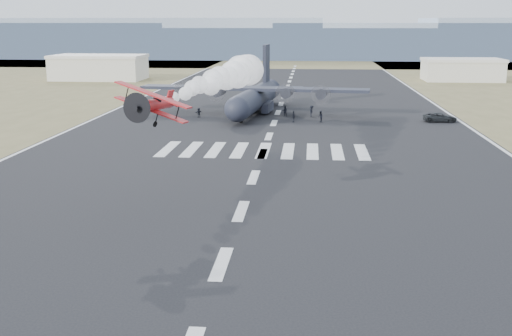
# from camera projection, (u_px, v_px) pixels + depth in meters

# --- Properties ---
(scrub_far) EXTENTS (500.00, 80.00, 0.00)m
(scrub_far) POSITION_uv_depth(u_px,v_px,m) (297.00, 62.00, 253.75)
(scrub_far) COLOR brown
(scrub_far) RESTS_ON ground
(runway_markings) EXTENTS (60.00, 260.00, 0.01)m
(runway_markings) POSITION_uv_depth(u_px,v_px,m) (269.00, 136.00, 88.62)
(runway_markings) COLOR silver
(runway_markings) RESTS_ON ground
(ridge_seg_b) EXTENTS (150.00, 50.00, 15.00)m
(ridge_seg_b) POSITION_uv_depth(u_px,v_px,m) (13.00, 40.00, 291.94)
(ridge_seg_b) COLOR #8899AC
(ridge_seg_b) RESTS_ON ground
(ridge_seg_c) EXTENTS (150.00, 50.00, 17.00)m
(ridge_seg_c) POSITION_uv_depth(u_px,v_px,m) (153.00, 38.00, 286.36)
(ridge_seg_c) COLOR #8899AC
(ridge_seg_c) RESTS_ON ground
(ridge_seg_d) EXTENTS (150.00, 50.00, 13.00)m
(ridge_seg_d) POSITION_uv_depth(u_px,v_px,m) (299.00, 43.00, 281.44)
(ridge_seg_d) COLOR #8899AC
(ridge_seg_d) RESTS_ON ground
(ridge_seg_e) EXTENTS (150.00, 50.00, 15.00)m
(ridge_seg_e) POSITION_uv_depth(u_px,v_px,m) (450.00, 41.00, 275.86)
(ridge_seg_e) COLOR #8899AC
(ridge_seg_e) RESTS_ON ground
(hangar_left) EXTENTS (24.50, 14.50, 6.70)m
(hangar_left) POSITION_uv_depth(u_px,v_px,m) (99.00, 67.00, 174.71)
(hangar_left) COLOR beige
(hangar_left) RESTS_ON ground
(hangar_right) EXTENTS (20.50, 12.50, 5.90)m
(hangar_right) POSITION_uv_depth(u_px,v_px,m) (462.00, 69.00, 171.58)
(hangar_right) COLOR beige
(hangar_right) RESTS_ON ground
(aerobatic_biplane) EXTENTS (6.49, 6.04, 3.43)m
(aerobatic_biplane) POSITION_uv_depth(u_px,v_px,m) (153.00, 104.00, 51.80)
(aerobatic_biplane) COLOR red
(smoke_trail) EXTENTS (6.62, 35.67, 4.18)m
(smoke_trail) POSITION_uv_depth(u_px,v_px,m) (238.00, 73.00, 79.69)
(smoke_trail) COLOR white
(transport_aircraft) EXTENTS (39.27, 32.26, 11.33)m
(transport_aircraft) POSITION_uv_depth(u_px,v_px,m) (255.00, 96.00, 110.88)
(transport_aircraft) COLOR black
(transport_aircraft) RESTS_ON ground
(support_vehicle) EXTENTS (5.25, 2.52, 1.44)m
(support_vehicle) POSITION_uv_depth(u_px,v_px,m) (440.00, 117.00, 101.29)
(support_vehicle) COLOR black
(support_vehicle) RESTS_ON ground
(crew_a) EXTENTS (0.68, 0.58, 1.71)m
(crew_a) POSITION_uv_depth(u_px,v_px,m) (233.00, 114.00, 103.72)
(crew_a) COLOR black
(crew_a) RESTS_ON ground
(crew_b) EXTENTS (0.88, 0.56, 1.77)m
(crew_b) POSITION_uv_depth(u_px,v_px,m) (285.00, 111.00, 107.11)
(crew_b) COLOR black
(crew_b) RESTS_ON ground
(crew_c) EXTENTS (0.84, 1.30, 1.85)m
(crew_c) POSITION_uv_depth(u_px,v_px,m) (312.00, 111.00, 106.80)
(crew_c) COLOR black
(crew_c) RESTS_ON ground
(crew_d) EXTENTS (0.61, 1.07, 1.76)m
(crew_d) POSITION_uv_depth(u_px,v_px,m) (294.00, 117.00, 100.97)
(crew_d) COLOR black
(crew_d) RESTS_ON ground
(crew_e) EXTENTS (0.79, 0.50, 1.59)m
(crew_e) POSITION_uv_depth(u_px,v_px,m) (244.00, 113.00, 105.49)
(crew_e) COLOR black
(crew_e) RESTS_ON ground
(crew_f) EXTENTS (1.34, 1.36, 1.56)m
(crew_f) POSITION_uv_depth(u_px,v_px,m) (199.00, 113.00, 106.14)
(crew_f) COLOR black
(crew_f) RESTS_ON ground
(crew_g) EXTENTS (0.73, 0.66, 1.66)m
(crew_g) POSITION_uv_depth(u_px,v_px,m) (251.00, 112.00, 105.92)
(crew_g) COLOR black
(crew_g) RESTS_ON ground
(crew_h) EXTENTS (0.68, 0.94, 1.77)m
(crew_h) POSITION_uv_depth(u_px,v_px,m) (320.00, 117.00, 100.96)
(crew_h) COLOR black
(crew_h) RESTS_ON ground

